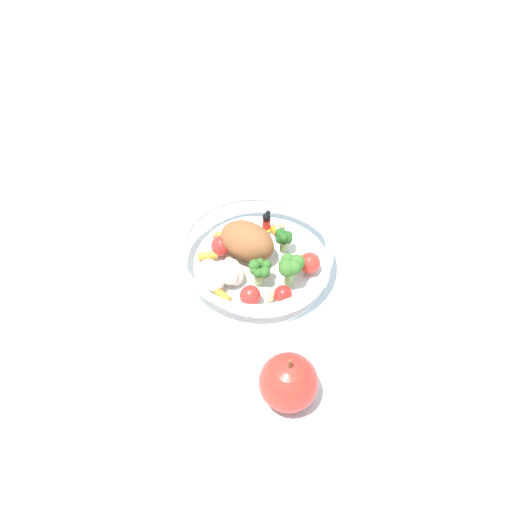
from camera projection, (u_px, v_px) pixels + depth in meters
name	position (u px, v px, depth m)	size (l,w,h in m)	color
ground_plane	(258.00, 272.00, 0.79)	(2.40, 2.40, 0.00)	silver
food_container	(253.00, 256.00, 0.77)	(0.22, 0.22, 0.07)	white
loose_apple	(288.00, 382.00, 0.63)	(0.07, 0.07, 0.08)	red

